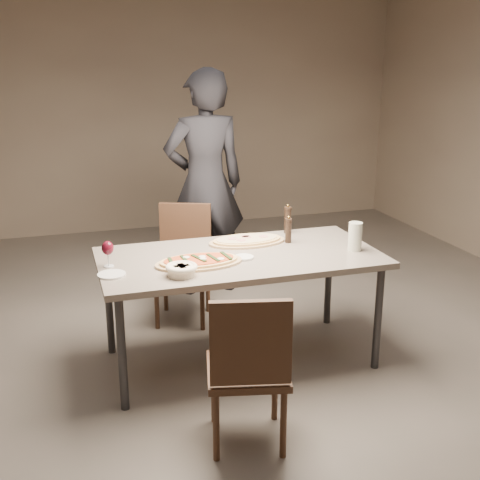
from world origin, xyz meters
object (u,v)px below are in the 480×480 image
object	(u,v)px
bread_basket	(182,269)
pepper_mill_left	(288,219)
zucchini_pizza	(199,261)
carafe	(355,236)
diner	(205,184)
ham_pizza	(247,241)
chair_near	(249,364)
dining_table	(240,263)
chair_far	(184,256)

from	to	relation	value
bread_basket	pepper_mill_left	size ratio (longest dim) A/B	0.87
zucchini_pizza	carafe	size ratio (longest dim) A/B	2.89
pepper_mill_left	zucchini_pizza	bearing A→B (deg)	-148.56
zucchini_pizza	diner	size ratio (longest dim) A/B	0.29
pepper_mill_left	diner	xyz separation A→B (m)	(-0.37, 0.94, 0.10)
zucchini_pizza	diner	xyz separation A→B (m)	(0.40, 1.42, 0.18)
ham_pizza	chair_near	distance (m)	1.26
ham_pizza	chair_near	world-z (taller)	chair_near
bread_basket	diner	world-z (taller)	diner
pepper_mill_left	diner	bearing A→B (deg)	111.63
carafe	chair_near	distance (m)	1.33
dining_table	diner	world-z (taller)	diner
carafe	chair_far	xyz separation A→B (m)	(-0.95, 0.96, -0.35)
zucchini_pizza	pepper_mill_left	xyz separation A→B (m)	(0.77, 0.47, 0.08)
chair_near	ham_pizza	bearing A→B (deg)	85.62
zucchini_pizza	bread_basket	xyz separation A→B (m)	(-0.14, -0.17, 0.02)
zucchini_pizza	chair_far	xyz separation A→B (m)	(0.10, 0.93, -0.27)
carafe	bread_basket	bearing A→B (deg)	-173.58
ham_pizza	chair_far	xyz separation A→B (m)	(-0.32, 0.59, -0.27)
dining_table	chair_near	xyz separation A→B (m)	(-0.25, -0.93, -0.20)
bread_basket	diner	xyz separation A→B (m)	(0.54, 1.59, 0.16)
zucchini_pizza	pepper_mill_left	world-z (taller)	pepper_mill_left
carafe	chair_near	bearing A→B (deg)	-141.17
zucchini_pizza	chair_near	xyz separation A→B (m)	(0.05, -0.84, -0.27)
carafe	zucchini_pizza	bearing A→B (deg)	177.97
carafe	diner	xyz separation A→B (m)	(-0.65, 1.45, 0.10)
diner	zucchini_pizza	bearing A→B (deg)	71.60
pepper_mill_left	diner	size ratio (longest dim) A/B	0.11
diner	bread_basket	bearing A→B (deg)	68.44
zucchini_pizza	chair_far	distance (m)	0.97
chair_near	bread_basket	bearing A→B (deg)	119.28
zucchini_pizza	chair_near	world-z (taller)	chair_near
zucchini_pizza	bread_basket	world-z (taller)	bread_basket
bread_basket	pepper_mill_left	xyz separation A→B (m)	(0.92, 0.64, 0.06)
pepper_mill_left	chair_far	distance (m)	0.89
pepper_mill_left	carafe	size ratio (longest dim) A/B	1.14
dining_table	carafe	distance (m)	0.78
ham_pizza	carafe	world-z (taller)	carafe
ham_pizza	pepper_mill_left	xyz separation A→B (m)	(0.35, 0.14, 0.09)
dining_table	pepper_mill_left	bearing A→B (deg)	38.34
bread_basket	chair_near	world-z (taller)	chair_near
ham_pizza	pepper_mill_left	distance (m)	0.39
bread_basket	chair_near	xyz separation A→B (m)	(0.19, -0.67, -0.30)
bread_basket	diner	size ratio (longest dim) A/B	0.10
dining_table	bread_basket	size ratio (longest dim) A/B	9.62
bread_basket	pepper_mill_left	distance (m)	1.12
ham_pizza	carafe	bearing A→B (deg)	-28.96
carafe	chair_far	world-z (taller)	carafe
chair_near	chair_far	bearing A→B (deg)	101.56
dining_table	carafe	world-z (taller)	carafe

